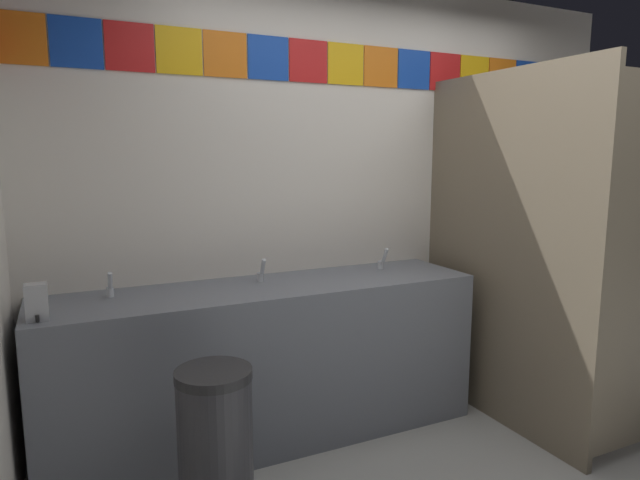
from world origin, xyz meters
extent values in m
cube|color=silver|center=(0.00, 1.49, 1.31)|extent=(3.95, 0.08, 2.62)
cube|color=orange|center=(-1.85, 1.45, 2.11)|extent=(0.24, 0.01, 0.24)
cube|color=#1947B7|center=(-1.60, 1.45, 2.11)|extent=(0.24, 0.01, 0.24)
cube|color=red|center=(-1.36, 1.45, 2.11)|extent=(0.24, 0.01, 0.24)
cube|color=yellow|center=(-1.11, 1.45, 2.11)|extent=(0.24, 0.01, 0.24)
cube|color=orange|center=(-0.86, 1.45, 2.11)|extent=(0.24, 0.01, 0.24)
cube|color=#1947B7|center=(-0.62, 1.45, 2.11)|extent=(0.24, 0.01, 0.24)
cube|color=red|center=(-0.37, 1.45, 2.11)|extent=(0.24, 0.01, 0.24)
cube|color=yellow|center=(-0.12, 1.45, 2.11)|extent=(0.24, 0.01, 0.24)
cube|color=orange|center=(0.12, 1.45, 2.11)|extent=(0.24, 0.01, 0.24)
cube|color=#1947B7|center=(0.37, 1.45, 2.11)|extent=(0.24, 0.01, 0.24)
cube|color=red|center=(0.62, 1.45, 2.11)|extent=(0.24, 0.01, 0.24)
cube|color=yellow|center=(0.86, 1.45, 2.11)|extent=(0.24, 0.01, 0.24)
cube|color=orange|center=(1.11, 1.45, 2.11)|extent=(0.24, 0.01, 0.24)
cube|color=#1947B7|center=(1.36, 1.45, 2.11)|extent=(0.24, 0.01, 0.24)
cube|color=red|center=(1.60, 1.45, 2.11)|extent=(0.24, 0.01, 0.24)
cube|color=yellow|center=(1.85, 1.45, 2.11)|extent=(0.24, 0.01, 0.24)
cube|color=slate|center=(-0.75, 1.17, 0.44)|extent=(2.35, 0.57, 0.87)
cube|color=slate|center=(-0.75, 1.44, 0.83)|extent=(2.35, 0.03, 0.08)
cylinder|color=silver|center=(-1.53, 1.14, 0.82)|extent=(0.34, 0.34, 0.10)
cylinder|color=silver|center=(-0.75, 1.14, 0.82)|extent=(0.34, 0.34, 0.10)
cylinder|color=silver|center=(0.04, 1.14, 0.82)|extent=(0.34, 0.34, 0.10)
cylinder|color=silver|center=(-1.53, 1.28, 0.90)|extent=(0.04, 0.04, 0.05)
cylinder|color=silver|center=(-1.53, 1.23, 0.97)|extent=(0.02, 0.06, 0.09)
cylinder|color=silver|center=(-0.75, 1.28, 0.90)|extent=(0.04, 0.04, 0.05)
cylinder|color=silver|center=(-0.75, 1.23, 0.97)|extent=(0.02, 0.06, 0.09)
cylinder|color=silver|center=(0.04, 1.28, 0.90)|extent=(0.04, 0.04, 0.05)
cylinder|color=silver|center=(0.04, 1.23, 0.97)|extent=(0.02, 0.06, 0.09)
cube|color=#B7BABF|center=(-1.84, 1.00, 0.95)|extent=(0.09, 0.07, 0.16)
cylinder|color=black|center=(-1.84, 0.95, 0.89)|extent=(0.02, 0.02, 0.03)
cube|color=#726651|center=(0.56, 0.79, 1.02)|extent=(0.04, 1.32, 2.04)
cylinder|color=silver|center=(0.58, 0.15, 1.12)|extent=(0.02, 0.02, 0.10)
cylinder|color=white|center=(1.09, 0.96, 0.20)|extent=(0.38, 0.38, 0.40)
torus|color=white|center=(1.09, 0.96, 0.42)|extent=(0.39, 0.39, 0.05)
cube|color=white|center=(1.09, 1.17, 0.57)|extent=(0.34, 0.17, 0.34)
cylinder|color=#333338|center=(-1.22, 0.49, 0.34)|extent=(0.30, 0.30, 0.69)
cylinder|color=#262628|center=(-1.22, 0.49, 0.71)|extent=(0.31, 0.31, 0.04)
camera|label=1|loc=(-1.72, -1.55, 1.57)|focal=30.64mm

